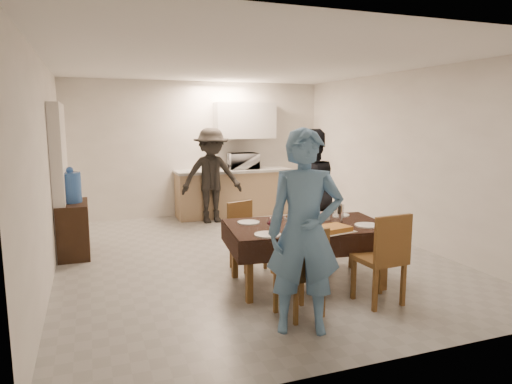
{
  "coord_description": "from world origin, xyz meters",
  "views": [
    {
      "loc": [
        -2.02,
        -5.77,
        1.89
      ],
      "look_at": [
        -0.01,
        -0.3,
        0.95
      ],
      "focal_mm": 32.0,
      "sensor_mm": 36.0,
      "label": 1
    }
  ],
  "objects_px": {
    "water_jug": "(71,188)",
    "water_pitcher": "(337,214)",
    "person_near": "(305,232)",
    "wine_bottle": "(301,211)",
    "dining_table": "(307,227)",
    "person_far": "(309,193)",
    "savoury_tart": "(331,229)",
    "console": "(73,229)",
    "microwave": "(243,161)",
    "person_kitchen": "(212,176)"
  },
  "relations": [
    {
      "from": "dining_table",
      "to": "person_far",
      "type": "height_order",
      "value": "person_far"
    },
    {
      "from": "savoury_tart",
      "to": "person_near",
      "type": "bearing_deg",
      "value": -134.13
    },
    {
      "from": "microwave",
      "to": "water_pitcher",
      "type": "bearing_deg",
      "value": 87.14
    },
    {
      "from": "console",
      "to": "microwave",
      "type": "distance_m",
      "value": 3.65
    },
    {
      "from": "savoury_tart",
      "to": "console",
      "type": "bearing_deg",
      "value": 136.77
    },
    {
      "from": "dining_table",
      "to": "microwave",
      "type": "distance_m",
      "value": 3.97
    },
    {
      "from": "water_jug",
      "to": "person_far",
      "type": "distance_m",
      "value": 3.27
    },
    {
      "from": "microwave",
      "to": "person_far",
      "type": "xyz_separation_m",
      "value": [
        0.0,
        -2.86,
        -0.19
      ]
    },
    {
      "from": "wine_bottle",
      "to": "person_kitchen",
      "type": "height_order",
      "value": "person_kitchen"
    },
    {
      "from": "water_pitcher",
      "to": "person_near",
      "type": "relative_size",
      "value": 0.12
    },
    {
      "from": "water_pitcher",
      "to": "microwave",
      "type": "distance_m",
      "value": 3.97
    },
    {
      "from": "water_pitcher",
      "to": "person_kitchen",
      "type": "height_order",
      "value": "person_kitchen"
    },
    {
      "from": "person_kitchen",
      "to": "person_far",
      "type": "bearing_deg",
      "value": -72.48
    },
    {
      "from": "person_far",
      "to": "wine_bottle",
      "type": "bearing_deg",
      "value": 50.14
    },
    {
      "from": "water_pitcher",
      "to": "person_kitchen",
      "type": "relative_size",
      "value": 0.13
    },
    {
      "from": "dining_table",
      "to": "person_kitchen",
      "type": "distance_m",
      "value": 3.47
    },
    {
      "from": "water_jug",
      "to": "water_pitcher",
      "type": "bearing_deg",
      "value": -36.68
    },
    {
      "from": "water_pitcher",
      "to": "person_near",
      "type": "distance_m",
      "value": 1.35
    },
    {
      "from": "person_kitchen",
      "to": "water_pitcher",
      "type": "bearing_deg",
      "value": -80.92
    },
    {
      "from": "savoury_tart",
      "to": "person_near",
      "type": "relative_size",
      "value": 0.25
    },
    {
      "from": "water_jug",
      "to": "person_kitchen",
      "type": "bearing_deg",
      "value": 30.09
    },
    {
      "from": "person_near",
      "to": "console",
      "type": "bearing_deg",
      "value": 144.21
    },
    {
      "from": "person_near",
      "to": "savoury_tart",
      "type": "bearing_deg",
      "value": 67.78
    },
    {
      "from": "person_near",
      "to": "person_kitchen",
      "type": "height_order",
      "value": "person_near"
    },
    {
      "from": "microwave",
      "to": "person_kitchen",
      "type": "xyz_separation_m",
      "value": [
        -0.76,
        -0.45,
        -0.2
      ]
    },
    {
      "from": "microwave",
      "to": "person_kitchen",
      "type": "bearing_deg",
      "value": 30.68
    },
    {
      "from": "wine_bottle",
      "to": "water_pitcher",
      "type": "xyz_separation_m",
      "value": [
        0.4,
        -0.1,
        -0.05
      ]
    },
    {
      "from": "person_near",
      "to": "person_far",
      "type": "height_order",
      "value": "person_near"
    },
    {
      "from": "console",
      "to": "water_pitcher",
      "type": "distance_m",
      "value": 3.64
    },
    {
      "from": "water_pitcher",
      "to": "dining_table",
      "type": "bearing_deg",
      "value": 171.87
    },
    {
      "from": "person_kitchen",
      "to": "dining_table",
      "type": "bearing_deg",
      "value": -86.52
    },
    {
      "from": "microwave",
      "to": "console",
      "type": "bearing_deg",
      "value": 30.24
    },
    {
      "from": "water_jug",
      "to": "person_far",
      "type": "height_order",
      "value": "person_far"
    },
    {
      "from": "wine_bottle",
      "to": "person_kitchen",
      "type": "bearing_deg",
      "value": 92.7
    },
    {
      "from": "water_pitcher",
      "to": "microwave",
      "type": "height_order",
      "value": "microwave"
    },
    {
      "from": "microwave",
      "to": "wine_bottle",
      "type": "bearing_deg",
      "value": 81.19
    },
    {
      "from": "wine_bottle",
      "to": "microwave",
      "type": "height_order",
      "value": "microwave"
    },
    {
      "from": "console",
      "to": "savoury_tart",
      "type": "relative_size",
      "value": 1.83
    },
    {
      "from": "wine_bottle",
      "to": "water_pitcher",
      "type": "bearing_deg",
      "value": -14.04
    },
    {
      "from": "console",
      "to": "microwave",
      "type": "xyz_separation_m",
      "value": [
        3.09,
        1.8,
        0.69
      ]
    },
    {
      "from": "dining_table",
      "to": "person_near",
      "type": "distance_m",
      "value": 1.21
    },
    {
      "from": "water_jug",
      "to": "person_near",
      "type": "distance_m",
      "value": 3.73
    },
    {
      "from": "person_near",
      "to": "person_far",
      "type": "relative_size",
      "value": 1.03
    },
    {
      "from": "dining_table",
      "to": "savoury_tart",
      "type": "relative_size",
      "value": 4.26
    },
    {
      "from": "wine_bottle",
      "to": "microwave",
      "type": "distance_m",
      "value": 3.91
    },
    {
      "from": "wine_bottle",
      "to": "water_pitcher",
      "type": "height_order",
      "value": "wine_bottle"
    },
    {
      "from": "water_jug",
      "to": "person_near",
      "type": "xyz_separation_m",
      "value": [
        2.0,
        -3.16,
        -0.05
      ]
    },
    {
      "from": "water_jug",
      "to": "microwave",
      "type": "xyz_separation_m",
      "value": [
        3.09,
        1.8,
        0.11
      ]
    },
    {
      "from": "wine_bottle",
      "to": "person_near",
      "type": "xyz_separation_m",
      "value": [
        -0.5,
        -1.1,
        0.05
      ]
    },
    {
      "from": "wine_bottle",
      "to": "savoury_tart",
      "type": "relative_size",
      "value": 0.7
    }
  ]
}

